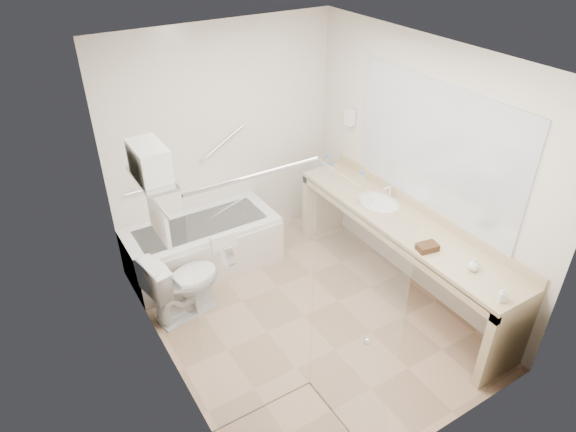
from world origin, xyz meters
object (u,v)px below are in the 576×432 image
vanity_counter (401,239)px  toilet (183,283)px  water_bottle_left (332,172)px  amenity_basket (427,247)px  bathtub (203,246)px

vanity_counter → toilet: vanity_counter is taller
toilet → water_bottle_left: size_ratio=4.02×
vanity_counter → water_bottle_left: water_bottle_left is taller
amenity_basket → water_bottle_left: 1.52m
bathtub → toilet: size_ratio=2.16×
vanity_counter → water_bottle_left: size_ratio=14.67×
bathtub → amenity_basket: size_ratio=8.78×
bathtub → amenity_basket: bearing=-53.5°
amenity_basket → bathtub: bearing=126.5°
vanity_counter → amenity_basket: vanity_counter is taller
vanity_counter → amenity_basket: size_ratio=14.81×
amenity_basket → water_bottle_left: water_bottle_left is taller
bathtub → water_bottle_left: bearing=-13.3°
bathtub → toilet: (-0.45, -0.58, 0.09)m
bathtub → amenity_basket: (1.37, -1.85, 0.60)m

